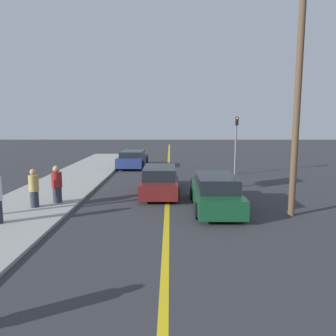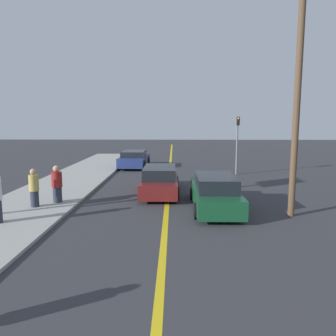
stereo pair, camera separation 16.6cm
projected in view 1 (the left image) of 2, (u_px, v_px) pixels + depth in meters
road_center_line at (168, 183)px, 18.74m from camera, size 0.20×60.00×0.01m
sidewalk_left at (61, 187)px, 17.52m from camera, size 3.89×33.47×0.11m
car_near_right_lane at (215, 193)px, 13.32m from camera, size 1.85×4.71×1.41m
car_ahead_center at (160, 181)px, 16.05m from camera, size 1.85×4.71×1.36m
car_far_distant at (133, 159)px, 24.97m from camera, size 2.13×4.44×1.28m
pedestrian_far_standing at (34, 188)px, 13.14m from camera, size 0.38×0.38×1.56m
pedestrian_by_sign at (57, 184)px, 13.90m from camera, size 0.44×0.44×1.59m
traffic_light at (236, 139)px, 21.48m from camera, size 0.18×0.40×3.81m
utility_pole at (297, 113)px, 11.87m from camera, size 0.24×0.24×7.74m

